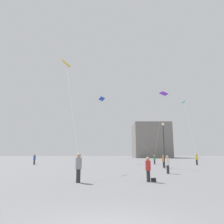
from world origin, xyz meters
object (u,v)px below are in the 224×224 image
object	(u,v)px
person_in_grey	(79,166)
person_in_green	(155,159)
person_in_orange	(164,161)
kite_cobalt_delta	(104,100)
person_in_yellow	(197,159)
person_in_blue	(35,159)
kite_amber_delta	(67,64)
person_in_red	(149,168)
kite_cyan_diamond	(184,103)
lamppost_east	(164,138)
person_in_white	(168,164)
handbag_beside_flyer	(154,180)
kite_violet_delta	(164,94)
building_left_hall	(151,141)

from	to	relation	value
person_in_grey	person_in_green	bearing A→B (deg)	174.58
person_in_orange	kite_cobalt_delta	xyz separation A→B (m)	(-8.62, 14.33, 11.83)
person_in_yellow	person_in_blue	distance (m)	26.66
person_in_blue	person_in_grey	bearing A→B (deg)	109.76
person_in_blue	kite_amber_delta	size ratio (longest dim) A/B	0.14
person_in_red	person_in_grey	xyz separation A→B (m)	(-4.60, -0.36, 0.13)
person_in_orange	kite_cyan_diamond	distance (m)	19.28
lamppost_east	person_in_blue	bearing A→B (deg)	154.87
person_in_blue	person_in_white	bearing A→B (deg)	132.35
kite_amber_delta	handbag_beside_flyer	world-z (taller)	kite_amber_delta
kite_violet_delta	person_in_green	bearing A→B (deg)	-125.04
person_in_yellow	handbag_beside_flyer	world-z (taller)	person_in_yellow
person_in_yellow	handbag_beside_flyer	distance (m)	22.88
person_in_orange	kite_amber_delta	distance (m)	17.81
person_in_grey	kite_cyan_diamond	bearing A→B (deg)	166.01
kite_cyan_diamond	building_left_hall	bearing A→B (deg)	87.46
handbag_beside_flyer	kite_amber_delta	bearing A→B (deg)	128.77
person_in_yellow	kite_cobalt_delta	distance (m)	20.98
kite_cobalt_delta	kite_amber_delta	distance (m)	17.99
person_in_white	person_in_grey	bearing A→B (deg)	-128.94
kite_violet_delta	handbag_beside_flyer	distance (m)	31.36
lamppost_east	handbag_beside_flyer	xyz separation A→B (m)	(-3.82, -12.45, -3.65)
person_in_green	handbag_beside_flyer	size ratio (longest dim) A/B	5.00
lamppost_east	building_left_hall	bearing A→B (deg)	81.13
person_in_red	person_in_yellow	bearing A→B (deg)	-113.01
person_in_green	kite_cyan_diamond	distance (m)	14.30
kite_cobalt_delta	handbag_beside_flyer	xyz separation A→B (m)	(4.59, -28.23, -12.58)
kite_cobalt_delta	building_left_hall	xyz separation A→B (m)	(18.76, 50.48, -5.39)
person_in_orange	person_in_white	xyz separation A→B (m)	(-1.59, -8.27, 0.03)
building_left_hall	handbag_beside_flyer	world-z (taller)	building_left_hall
person_in_grey	kite_cyan_diamond	size ratio (longest dim) A/B	0.17
kite_violet_delta	lamppost_east	size ratio (longest dim) A/B	2.29
handbag_beside_flyer	person_in_red	bearing A→B (deg)	-164.05
handbag_beside_flyer	person_in_blue	bearing A→B (deg)	126.09
person_in_blue	kite_cyan_diamond	xyz separation A→B (m)	(27.68, 5.89, 11.03)
building_left_hall	person_in_white	bearing A→B (deg)	-99.12
person_in_yellow	person_in_white	bearing A→B (deg)	34.97
person_in_green	handbag_beside_flyer	xyz separation A→B (m)	(-4.51, -22.41, -0.76)
person_in_red	person_in_white	bearing A→B (deg)	-109.99
person_in_grey	building_left_hall	xyz separation A→B (m)	(19.12, 79.17, 6.29)
kite_violet_delta	lamppost_east	distance (m)	18.20
person_in_orange	person_in_yellow	bearing A→B (deg)	139.83
person_in_red	lamppost_east	bearing A→B (deg)	-102.46
kite_cobalt_delta	lamppost_east	size ratio (longest dim) A/B	2.12
person_in_grey	building_left_hall	size ratio (longest dim) A/B	0.11
person_in_red	handbag_beside_flyer	xyz separation A→B (m)	(0.35, 0.10, -0.77)
kite_cyan_diamond	person_in_green	bearing A→B (deg)	-145.28
person_in_red	building_left_hall	world-z (taller)	building_left_hall
person_in_green	lamppost_east	size ratio (longest dim) A/B	0.28
person_in_white	person_in_blue	bearing A→B (deg)	150.23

